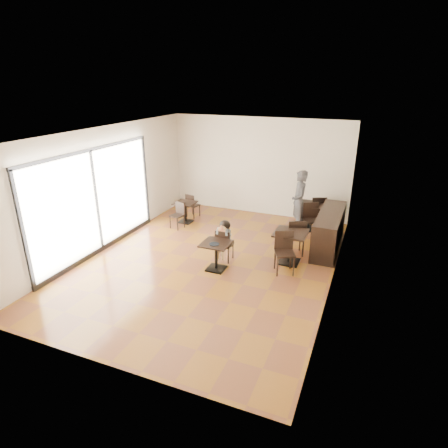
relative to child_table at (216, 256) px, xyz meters
The scene contains 23 objects.
floor 0.59m from the child_table, 134.63° to the left, with size 6.00×8.00×0.01m, color brown.
ceiling 2.89m from the child_table, 134.63° to the left, with size 6.00×8.00×0.01m, color silver.
wall_back 4.52m from the child_table, 94.36° to the left, with size 6.00×0.01×3.20m, color silver.
wall_front 3.89m from the child_table, 95.15° to the right, with size 6.00×0.01×3.20m, color silver.
wall_left 3.57m from the child_table, behind, with size 0.01×8.00×3.20m, color silver.
wall_right 2.97m from the child_table, ahead, with size 0.01×8.00×3.20m, color silver.
storefront_window 3.47m from the child_table, behind, with size 0.04×4.50×2.60m, color white.
child_table is the anchor object (origin of this frame).
child_chair 0.55m from the child_table, 90.00° to the left, with size 0.38×0.38×0.85m, color black, non-canonical shape.
child 0.58m from the child_table, 90.00° to the left, with size 0.38×0.53×1.06m, color slate, non-canonical shape.
plate 0.37m from the child_table, 90.00° to the right, with size 0.24×0.24×0.01m, color black.
pizza_slice 0.67m from the child_table, 90.00° to the left, with size 0.25×0.19×0.06m, color tan, non-canonical shape.
adult_patron 3.47m from the child_table, 67.59° to the left, with size 0.68×0.45×1.87m, color #3E3D43.
cafe_table_mid 1.86m from the child_table, 33.31° to the left, with size 0.78×0.78×0.83m, color black, non-canonical shape.
cafe_table_left 3.37m from the child_table, 130.31° to the left, with size 0.63×0.63×0.66m, color black, non-canonical shape.
cafe_table_back 3.81m from the child_table, 65.43° to the left, with size 0.77×0.77×0.82m, color black, non-canonical shape.
chair_mid_a 2.21m from the child_table, 45.31° to the left, with size 0.45×0.45×1.00m, color black, non-canonical shape.
chair_mid_b 1.63m from the child_table, 16.87° to the left, with size 0.45×0.45×1.00m, color black, non-canonical shape.
chair_left_a 3.81m from the child_table, 124.94° to the left, with size 0.36×0.36×0.80m, color black, non-canonical shape.
chair_left_b 2.97m from the child_table, 137.19° to the left, with size 0.36×0.36×0.80m, color black, non-canonical shape.
chair_back_a 4.22m from the child_table, 65.49° to the left, with size 0.44×0.44×0.98m, color black, non-canonical shape.
chair_back_b 3.40m from the child_table, 59.01° to the left, with size 0.44×0.44×0.98m, color black, non-canonical shape.
service_counter 3.29m from the child_table, 45.18° to the left, with size 0.60×2.40×1.00m, color black.
Camera 1 is at (3.56, -7.73, 4.34)m, focal length 30.00 mm.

